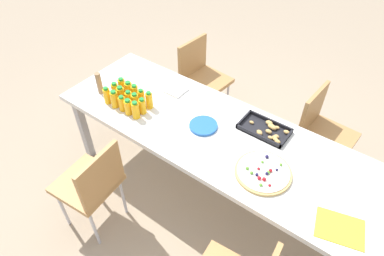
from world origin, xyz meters
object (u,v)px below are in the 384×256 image
at_px(juice_bottle_3, 128,107).
at_px(paper_folder, 340,228).
at_px(juice_bottle_14, 149,100).
at_px(juice_bottle_12, 135,93).
at_px(chair_near_left, 92,183).
at_px(cardboard_tube, 99,83).
at_px(juice_bottle_6, 121,95).
at_px(juice_bottle_10, 122,86).
at_px(chair_far_left, 201,74).
at_px(juice_bottle_9, 142,106).
at_px(juice_bottle_5, 115,91).
at_px(juice_bottle_7, 129,99).
at_px(juice_bottle_13, 141,97).
at_px(juice_bottle_2, 122,104).
at_px(fruit_pizza, 263,172).
at_px(chair_far_right, 322,129).
at_px(juice_bottle_4, 136,110).
at_px(napkin_stack, 176,90).
at_px(juice_bottle_11, 129,90).
at_px(juice_bottle_1, 114,99).
at_px(juice_bottle_8, 135,102).
at_px(snack_tray, 266,130).
at_px(juice_bottle_0, 107,96).
at_px(plate_stack, 203,126).

height_order(juice_bottle_3, paper_folder, juice_bottle_3).
bearing_deg(juice_bottle_14, juice_bottle_12, -178.57).
distance_m(chair_near_left, cardboard_tube, 0.81).
distance_m(juice_bottle_6, juice_bottle_10, 0.11).
xyz_separation_m(chair_far_left, juice_bottle_9, (0.13, -0.95, 0.28)).
xyz_separation_m(juice_bottle_5, juice_bottle_7, (0.15, -0.00, -0.01)).
relative_size(juice_bottle_13, cardboard_tube, 0.73).
bearing_deg(juice_bottle_2, fruit_pizza, 4.24).
xyz_separation_m(chair_far_right, fruit_pizza, (-0.11, -0.88, 0.23)).
distance_m(juice_bottle_7, juice_bottle_12, 0.07).
bearing_deg(fruit_pizza, juice_bottle_9, -178.96).
height_order(juice_bottle_4, napkin_stack, juice_bottle_4).
xyz_separation_m(juice_bottle_5, paper_folder, (1.83, -0.08, -0.06)).
bearing_deg(juice_bottle_3, juice_bottle_11, 133.35).
height_order(juice_bottle_11, juice_bottle_14, juice_bottle_14).
bearing_deg(juice_bottle_6, juice_bottle_13, 26.82).
height_order(juice_bottle_1, cardboard_tube, cardboard_tube).
bearing_deg(juice_bottle_11, chair_near_left, -69.17).
relative_size(juice_bottle_8, snack_tray, 0.42).
bearing_deg(juice_bottle_14, chair_near_left, -86.89).
distance_m(juice_bottle_2, juice_bottle_8, 0.10).
distance_m(juice_bottle_8, juice_bottle_12, 0.11).
distance_m(juice_bottle_0, paper_folder, 1.84).
height_order(juice_bottle_9, juice_bottle_14, juice_bottle_14).
height_order(fruit_pizza, cardboard_tube, cardboard_tube).
relative_size(juice_bottle_12, fruit_pizza, 0.42).
xyz_separation_m(juice_bottle_8, snack_tray, (0.92, 0.38, -0.06)).
height_order(juice_bottle_2, plate_stack, juice_bottle_2).
xyz_separation_m(fruit_pizza, plate_stack, (-0.55, 0.13, -0.00)).
height_order(plate_stack, napkin_stack, plate_stack).
bearing_deg(juice_bottle_7, chair_far_right, 35.00).
bearing_deg(juice_bottle_6, snack_tray, 19.42).
bearing_deg(fruit_pizza, snack_tray, 114.71).
relative_size(juice_bottle_5, juice_bottle_10, 1.00).
height_order(juice_bottle_1, juice_bottle_2, juice_bottle_1).
bearing_deg(juice_bottle_13, juice_bottle_6, -153.18).
bearing_deg(chair_near_left, juice_bottle_6, 18.41).
distance_m(chair_near_left, paper_folder, 1.61).
distance_m(snack_tray, cardboard_tube, 1.36).
distance_m(juice_bottle_0, napkin_stack, 0.55).
bearing_deg(juice_bottle_11, juice_bottle_5, -135.11).
bearing_deg(napkin_stack, juice_bottle_9, -95.41).
xyz_separation_m(chair_far_left, plate_stack, (0.59, -0.80, 0.23)).
bearing_deg(chair_far_right, juice_bottle_2, -49.20).
distance_m(napkin_stack, cardboard_tube, 0.62).
distance_m(juice_bottle_2, juice_bottle_13, 0.16).
bearing_deg(chair_near_left, juice_bottle_13, 4.26).
relative_size(chair_far_left, juice_bottle_3, 6.27).
distance_m(juice_bottle_3, juice_bottle_11, 0.21).
bearing_deg(juice_bottle_11, plate_stack, 5.31).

